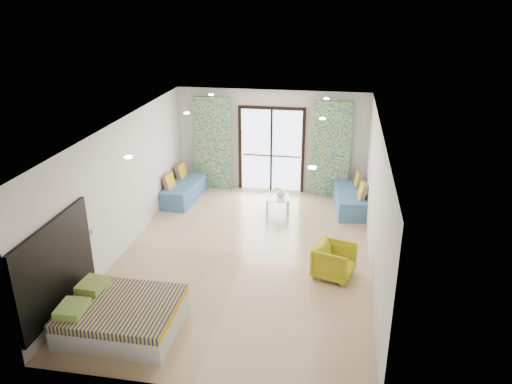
% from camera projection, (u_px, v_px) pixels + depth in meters
% --- Properties ---
extents(floor, '(5.00, 7.50, 0.01)m').
position_uv_depth(floor, '(245.00, 255.00, 10.21)').
color(floor, tan).
rests_on(floor, ground).
extents(ceiling, '(5.00, 7.50, 0.01)m').
position_uv_depth(ceiling, '(244.00, 127.00, 9.20)').
color(ceiling, silver).
rests_on(ceiling, ground).
extents(wall_back, '(5.00, 0.01, 2.70)m').
position_uv_depth(wall_back, '(272.00, 141.00, 13.13)').
color(wall_back, silver).
rests_on(wall_back, ground).
extents(wall_front, '(5.00, 0.01, 2.70)m').
position_uv_depth(wall_front, '(187.00, 305.00, 6.28)').
color(wall_front, silver).
rests_on(wall_front, ground).
extents(wall_left, '(0.01, 7.50, 2.70)m').
position_uv_depth(wall_left, '(123.00, 186.00, 10.10)').
color(wall_left, silver).
rests_on(wall_left, ground).
extents(wall_right, '(0.01, 7.50, 2.70)m').
position_uv_depth(wall_right, '(376.00, 203.00, 9.31)').
color(wall_right, silver).
rests_on(wall_right, ground).
extents(balcony_door, '(1.76, 0.08, 2.28)m').
position_uv_depth(balcony_door, '(271.00, 145.00, 13.14)').
color(balcony_door, black).
rests_on(balcony_door, floor).
extents(balcony_rail, '(1.52, 0.03, 0.04)m').
position_uv_depth(balcony_rail, '(271.00, 156.00, 13.26)').
color(balcony_rail, '#595451').
rests_on(balcony_rail, balcony_door).
extents(curtain_left, '(1.00, 0.10, 2.50)m').
position_uv_depth(curtain_left, '(213.00, 144.00, 13.25)').
color(curtain_left, beige).
rests_on(curtain_left, floor).
extents(curtain_right, '(1.00, 0.10, 2.50)m').
position_uv_depth(curtain_right, '(330.00, 150.00, 12.76)').
color(curtain_right, beige).
rests_on(curtain_right, floor).
extents(downlight_a, '(0.12, 0.12, 0.02)m').
position_uv_depth(downlight_a, '(128.00, 157.00, 7.60)').
color(downlight_a, '#FFE0B2').
rests_on(downlight_a, ceiling).
extents(downlight_b, '(0.12, 0.12, 0.02)m').
position_uv_depth(downlight_b, '(312.00, 167.00, 7.16)').
color(downlight_b, '#FFE0B2').
rests_on(downlight_b, ceiling).
extents(downlight_c, '(0.12, 0.12, 0.02)m').
position_uv_depth(downlight_c, '(187.00, 113.00, 10.34)').
color(downlight_c, '#FFE0B2').
rests_on(downlight_c, ceiling).
extents(downlight_d, '(0.12, 0.12, 0.02)m').
position_uv_depth(downlight_d, '(322.00, 119.00, 9.90)').
color(downlight_d, '#FFE0B2').
rests_on(downlight_d, ceiling).
extents(downlight_e, '(0.12, 0.12, 0.02)m').
position_uv_depth(downlight_e, '(211.00, 95.00, 12.17)').
color(downlight_e, '#FFE0B2').
rests_on(downlight_e, ceiling).
extents(downlight_f, '(0.12, 0.12, 0.02)m').
position_uv_depth(downlight_f, '(327.00, 99.00, 11.73)').
color(downlight_f, '#FFE0B2').
rests_on(downlight_f, ceiling).
extents(headboard, '(0.06, 2.10, 1.50)m').
position_uv_depth(headboard, '(56.00, 267.00, 7.74)').
color(headboard, black).
rests_on(headboard, floor).
extents(switch_plate, '(0.02, 0.10, 0.10)m').
position_uv_depth(switch_plate, '(93.00, 231.00, 8.89)').
color(switch_plate, silver).
rests_on(switch_plate, wall_left).
extents(bed, '(1.76, 1.44, 0.61)m').
position_uv_depth(bed, '(121.00, 316.00, 7.88)').
color(bed, silver).
rests_on(bed, floor).
extents(daybed_left, '(0.79, 1.72, 0.83)m').
position_uv_depth(daybed_left, '(184.00, 190.00, 12.84)').
color(daybed_left, '#3D6992').
rests_on(daybed_left, floor).
extents(daybed_right, '(0.84, 1.77, 0.84)m').
position_uv_depth(daybed_right, '(350.00, 199.00, 12.27)').
color(daybed_right, '#3D6992').
rests_on(daybed_right, floor).
extents(coffee_table, '(0.66, 0.66, 0.66)m').
position_uv_depth(coffee_table, '(277.00, 199.00, 12.10)').
color(coffee_table, silver).
rests_on(coffee_table, floor).
extents(vase, '(0.27, 0.28, 0.21)m').
position_uv_depth(vase, '(281.00, 193.00, 12.06)').
color(vase, white).
rests_on(vase, coffee_table).
extents(armchair, '(0.82, 0.85, 0.71)m').
position_uv_depth(armchair, '(334.00, 259.00, 9.33)').
color(armchair, '#AFAA16').
rests_on(armchair, floor).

